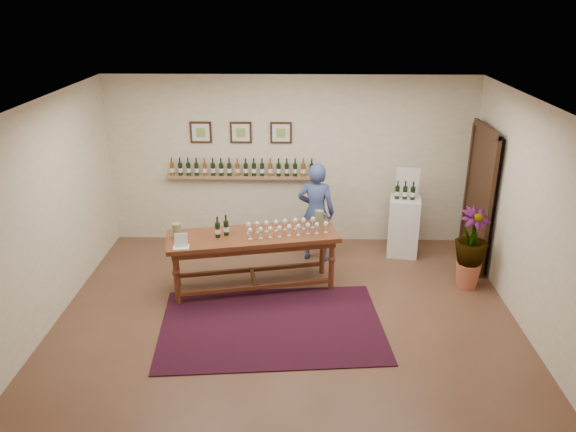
{
  "coord_description": "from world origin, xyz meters",
  "views": [
    {
      "loc": [
        0.16,
        -6.42,
        3.97
      ],
      "look_at": [
        0.0,
        0.8,
        1.1
      ],
      "focal_mm": 35.0,
      "sensor_mm": 36.0,
      "label": 1
    }
  ],
  "objects_px": {
    "tasting_table": "(253,243)",
    "potted_plant": "(471,249)",
    "display_pedestal": "(403,226)",
    "person": "(316,212)"
  },
  "relations": [
    {
      "from": "tasting_table",
      "to": "display_pedestal",
      "type": "distance_m",
      "value": 2.64
    },
    {
      "from": "tasting_table",
      "to": "person",
      "type": "distance_m",
      "value": 1.34
    },
    {
      "from": "person",
      "to": "display_pedestal",
      "type": "bearing_deg",
      "value": -159.49
    },
    {
      "from": "tasting_table",
      "to": "display_pedestal",
      "type": "xyz_separation_m",
      "value": [
        2.33,
        1.21,
        -0.24
      ]
    },
    {
      "from": "tasting_table",
      "to": "person",
      "type": "relative_size",
      "value": 1.56
    },
    {
      "from": "potted_plant",
      "to": "tasting_table",
      "type": "bearing_deg",
      "value": -178.12
    },
    {
      "from": "tasting_table",
      "to": "display_pedestal",
      "type": "relative_size",
      "value": 2.61
    },
    {
      "from": "person",
      "to": "tasting_table",
      "type": "bearing_deg",
      "value": 58.48
    },
    {
      "from": "tasting_table",
      "to": "potted_plant",
      "type": "distance_m",
      "value": 3.09
    },
    {
      "from": "tasting_table",
      "to": "person",
      "type": "bearing_deg",
      "value": 35.14
    }
  ]
}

